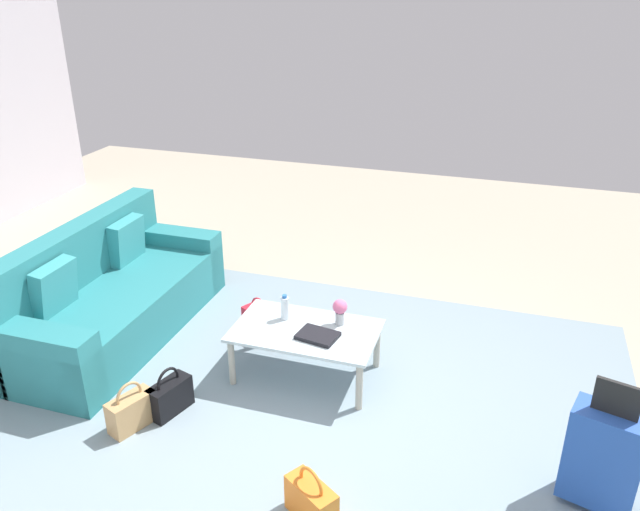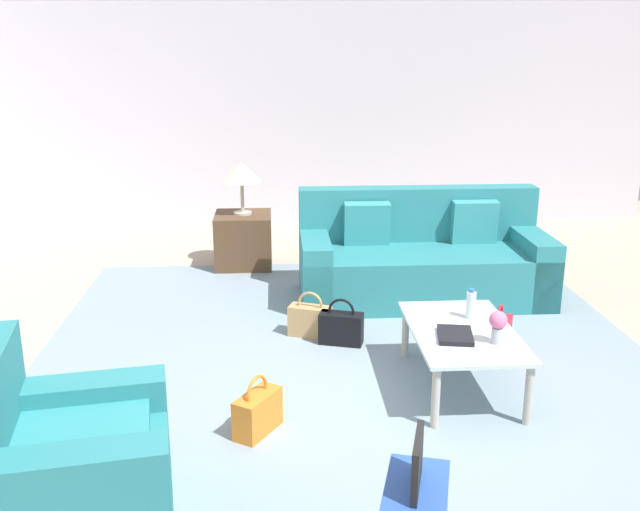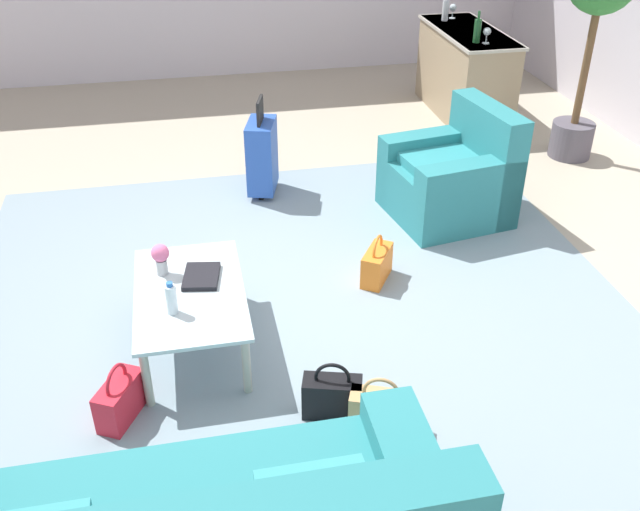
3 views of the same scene
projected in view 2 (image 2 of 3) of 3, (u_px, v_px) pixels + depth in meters
The scene contains 15 objects.
ground_plane at pixel (393, 421), 4.22m from camera, with size 12.00×12.00×0.00m, color #A89E89.
wall_right at pixel (329, 96), 8.63m from camera, with size 0.12×8.00×3.10m, color silver.
area_rug at pixel (349, 376), 4.78m from camera, with size 5.20×4.40×0.01m, color gray.
couch at pixel (421, 262), 6.27m from camera, with size 0.91×2.13×0.93m.
armchair at pixel (56, 476), 3.16m from camera, with size 0.97×0.98×0.90m.
coffee_table at pixel (462, 337), 4.53m from camera, with size 1.07×0.65×0.41m.
water_bottle at pixel (471, 305), 4.69m from camera, with size 0.06×0.06×0.20m.
coffee_table_book at pixel (455, 335), 4.39m from camera, with size 0.28×0.21×0.03m, color black.
flower_vase at pixel (498, 324), 4.28m from camera, with size 0.11×0.11×0.21m.
side_table at pixel (244, 240), 7.15m from camera, with size 0.56×0.56×0.53m, color #513823.
table_lamp at pixel (242, 173), 6.96m from camera, with size 0.38×0.38×0.52m.
handbag_black at pixel (341, 328), 5.28m from camera, with size 0.22×0.35×0.36m.
handbag_red at pixel (498, 334), 5.16m from camera, with size 0.35×0.27×0.36m.
handbag_tan at pixel (310, 320), 5.42m from camera, with size 0.25×0.35×0.36m.
handbag_orange at pixel (258, 412), 4.06m from camera, with size 0.34×0.29×0.36m.
Camera 2 is at (-3.74, 0.67, 2.13)m, focal length 40.00 mm.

